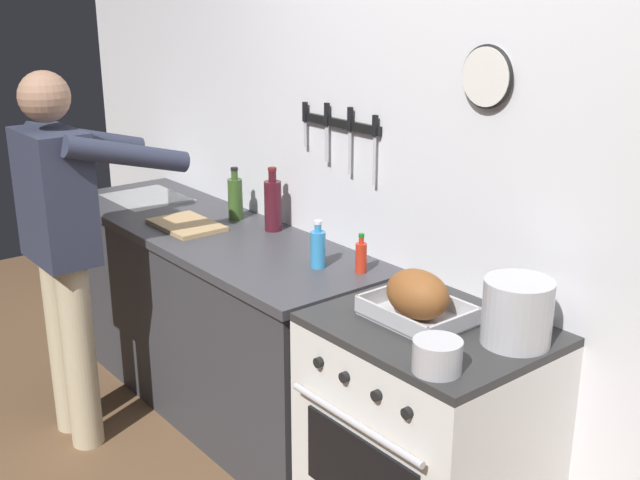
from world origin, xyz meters
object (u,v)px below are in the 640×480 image
(saucepan, at_px, (437,356))
(bottle_dish_soap, at_px, (318,248))
(bottle_olive_oil, at_px, (235,198))
(bottle_wine_red, at_px, (273,204))
(stock_pot, at_px, (517,312))
(roasting_pan, at_px, (417,298))
(cutting_board, at_px, (186,225))
(bottle_hot_sauce, at_px, (361,257))
(person_cook, at_px, (65,238))
(stove, at_px, (426,442))

(saucepan, xyz_separation_m, bottle_dish_soap, (-0.91, 0.28, 0.03))
(bottle_olive_oil, distance_m, bottle_wine_red, 0.26)
(stock_pot, bearing_deg, roasting_pan, -159.99)
(stock_pot, relative_size, bottle_dish_soap, 1.13)
(cutting_board, distance_m, bottle_hot_sauce, 1.00)
(saucepan, bearing_deg, person_cook, -166.53)
(person_cook, xyz_separation_m, roasting_pan, (1.47, 0.64, 0.03))
(cutting_board, xyz_separation_m, bottle_dish_soap, (0.82, 0.14, 0.07))
(person_cook, xyz_separation_m, bottle_dish_soap, (0.85, 0.71, 0.03))
(saucepan, xyz_separation_m, bottle_wine_red, (-1.43, 0.43, 0.08))
(bottle_olive_oil, xyz_separation_m, bottle_hot_sauce, (0.93, -0.02, -0.04))
(bottle_hot_sauce, bearing_deg, stove, -16.00)
(stock_pot, bearing_deg, bottle_dish_soap, -176.89)
(stove, relative_size, cutting_board, 2.50)
(saucepan, xyz_separation_m, cutting_board, (-1.73, 0.15, -0.04))
(stove, distance_m, stock_pot, 0.62)
(person_cook, distance_m, bottle_dish_soap, 1.11)
(bottle_olive_oil, xyz_separation_m, bottle_wine_red, (0.26, 0.04, 0.02))
(bottle_dish_soap, bearing_deg, stove, -4.77)
(stock_pot, xyz_separation_m, cutting_board, (-1.75, -0.19, -0.10))
(bottle_olive_oil, relative_size, bottle_wine_red, 0.86)
(bottle_wine_red, xyz_separation_m, bottle_hot_sauce, (0.67, -0.06, -0.06))
(stock_pot, height_order, saucepan, stock_pot)
(person_cook, distance_m, cutting_board, 0.57)
(bottle_olive_oil, bearing_deg, bottle_hot_sauce, -1.25)
(person_cook, bearing_deg, cutting_board, -13.03)
(bottle_wine_red, bearing_deg, person_cook, -111.30)
(person_cook, bearing_deg, bottle_wine_red, -30.58)
(stock_pot, distance_m, saucepan, 0.34)
(stove, xyz_separation_m, cutting_board, (-1.50, -0.08, 0.46))
(saucepan, height_order, cutting_board, saucepan)
(stock_pot, height_order, bottle_wine_red, bottle_wine_red)
(stove, height_order, bottle_dish_soap, bottle_dish_soap)
(person_cook, bearing_deg, bottle_olive_oil, -14.37)
(roasting_pan, bearing_deg, cutting_board, -177.10)
(roasting_pan, distance_m, stock_pot, 0.34)
(bottle_wine_red, bearing_deg, saucepan, -16.87)
(stock_pot, height_order, bottle_dish_soap, stock_pot)
(cutting_board, bearing_deg, stove, 3.13)
(roasting_pan, distance_m, bottle_dish_soap, 0.62)
(stock_pot, distance_m, bottle_olive_oil, 1.72)
(stock_pot, bearing_deg, cutting_board, -173.83)
(person_cook, height_order, saucepan, person_cook)
(stock_pot, relative_size, cutting_board, 0.61)
(roasting_pan, distance_m, cutting_board, 1.44)
(saucepan, bearing_deg, cutting_board, 175.19)
(roasting_pan, bearing_deg, stove, 8.48)
(bottle_dish_soap, bearing_deg, roasting_pan, -6.10)
(bottle_wine_red, height_order, bottle_hot_sauce, bottle_wine_red)
(stove, bearing_deg, roasting_pan, -171.52)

